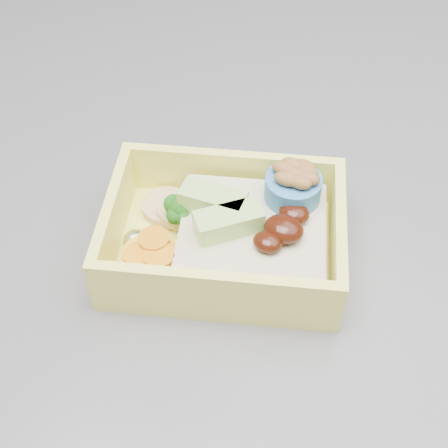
% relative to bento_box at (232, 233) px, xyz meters
% --- Properties ---
extents(bento_box, '(0.19, 0.16, 0.06)m').
position_rel_bento_box_xyz_m(bento_box, '(0.00, 0.00, 0.00)').
color(bento_box, '#FFFB69').
rests_on(bento_box, island).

